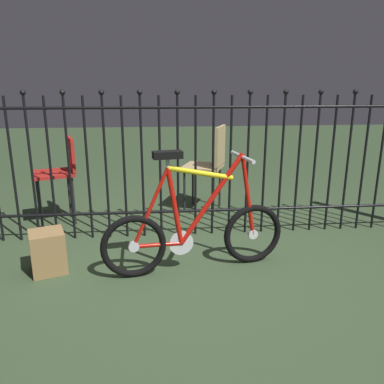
% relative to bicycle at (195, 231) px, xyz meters
% --- Properties ---
extents(ground_plane, '(20.00, 20.00, 0.00)m').
position_rel_bicycle_xyz_m(ground_plane, '(-0.02, -0.06, -0.30)').
color(ground_plane, '#33462B').
extents(iron_fence, '(4.53, 0.07, 1.37)m').
position_rel_bicycle_xyz_m(iron_fence, '(-0.09, 0.70, 0.38)').
color(iron_fence, black).
rests_on(iron_fence, ground).
extents(bicycle, '(1.36, 0.40, 0.90)m').
position_rel_bicycle_xyz_m(bicycle, '(0.00, 0.00, 0.00)').
color(bicycle, black).
rests_on(bicycle, ground).
extents(chair_red, '(0.48, 0.48, 0.84)m').
position_rel_bicycle_xyz_m(chair_red, '(-1.20, 1.17, 0.23)').
color(chair_red, black).
rests_on(chair_red, ground).
extents(chair_tan, '(0.51, 0.51, 0.91)m').
position_rel_bicycle_xyz_m(chair_tan, '(0.30, 1.37, 0.25)').
color(chair_tan, black).
rests_on(chair_tan, ground).
extents(display_crate, '(0.30, 0.30, 0.31)m').
position_rel_bicycle_xyz_m(display_crate, '(-1.07, 0.07, -0.15)').
color(display_crate, olive).
rests_on(display_crate, ground).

